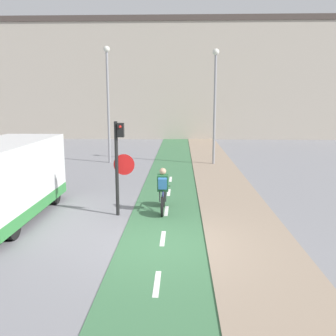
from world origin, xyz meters
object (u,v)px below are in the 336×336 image
at_px(street_lamp_sidewalk, 215,95).
at_px(traffic_light_pole, 119,158).
at_px(cyclist_near, 163,191).
at_px(street_lamp_far, 108,92).
at_px(van, 5,182).

bearing_deg(street_lamp_sidewalk, traffic_light_pole, -111.76).
height_order(street_lamp_sidewalk, cyclist_near, street_lamp_sidewalk).
bearing_deg(street_lamp_far, van, -96.80).
relative_size(traffic_light_pole, van, 0.57).
bearing_deg(street_lamp_sidewalk, street_lamp_far, 175.74).
distance_m(street_lamp_far, van, 10.98).
bearing_deg(van, traffic_light_pole, 7.91).
xyz_separation_m(street_lamp_sidewalk, cyclist_near, (-2.47, -9.18, -3.23)).
height_order(street_lamp_sidewalk, van, street_lamp_sidewalk).
bearing_deg(street_lamp_far, traffic_light_pole, -77.41).
distance_m(street_lamp_sidewalk, cyclist_near, 10.04).
xyz_separation_m(cyclist_near, van, (-4.86, -0.90, 0.49)).
relative_size(cyclist_near, van, 0.34).
relative_size(street_lamp_far, street_lamp_sidewalk, 1.04).
xyz_separation_m(street_lamp_far, street_lamp_sidewalk, (6.07, -0.45, -0.12)).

